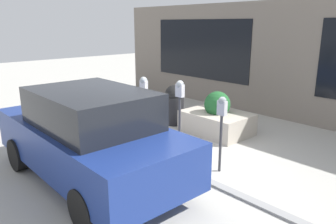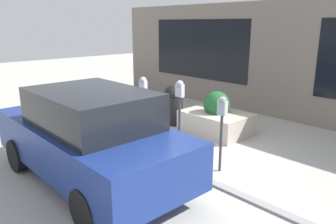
# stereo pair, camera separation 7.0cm
# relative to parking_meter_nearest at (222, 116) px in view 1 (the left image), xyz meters

# --- Properties ---
(ground_plane) EXTENTS (40.00, 40.00, 0.00)m
(ground_plane) POSITION_rel_parking_meter_nearest_xyz_m (1.11, 0.41, -1.06)
(ground_plane) COLOR #ADAAA3
(curb_strip) EXTENTS (13.50, 0.16, 0.04)m
(curb_strip) POSITION_rel_parking_meter_nearest_xyz_m (1.11, 0.49, -1.04)
(curb_strip) COLOR gray
(curb_strip) RESTS_ON ground_plane
(building_facade) EXTENTS (13.50, 0.17, 3.28)m
(building_facade) POSITION_rel_parking_meter_nearest_xyz_m (1.11, -4.06, 0.58)
(building_facade) COLOR slate
(building_facade) RESTS_ON ground_plane
(parking_meter_nearest) EXTENTS (0.17, 0.14, 1.42)m
(parking_meter_nearest) POSITION_rel_parking_meter_nearest_xyz_m (0.00, 0.00, 0.00)
(parking_meter_nearest) COLOR #38383D
(parking_meter_nearest) RESTS_ON ground_plane
(parking_meter_second) EXTENTS (0.18, 0.15, 1.56)m
(parking_meter_second) POSITION_rel_parking_meter_nearest_xyz_m (1.12, -0.06, 0.11)
(parking_meter_second) COLOR #38383D
(parking_meter_second) RESTS_ON ground_plane
(parking_meter_middle) EXTENTS (0.20, 0.17, 1.49)m
(parking_meter_middle) POSITION_rel_parking_meter_nearest_xyz_m (2.29, -0.05, 0.08)
(parking_meter_middle) COLOR #38383D
(parking_meter_middle) RESTS_ON ground_plane
(planter_box) EXTENTS (1.60, 1.15, 1.06)m
(planter_box) POSITION_rel_parking_meter_nearest_xyz_m (1.45, -1.67, -0.70)
(planter_box) COLOR #B2A899
(planter_box) RESTS_ON ground_plane
(parked_car_front) EXTENTS (4.07, 1.77, 1.62)m
(parked_car_front) POSITION_rel_parking_meter_nearest_xyz_m (1.28, 1.93, -0.24)
(parked_car_front) COLOR navy
(parked_car_front) RESTS_ON ground_plane
(trash_bin) EXTENTS (0.54, 0.54, 1.06)m
(trash_bin) POSITION_rel_parking_meter_nearest_xyz_m (2.74, -1.42, -0.53)
(trash_bin) COLOR black
(trash_bin) RESTS_ON ground_plane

